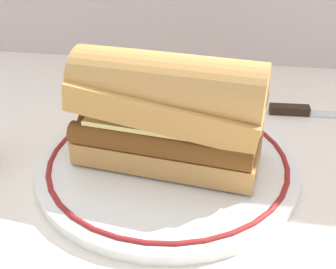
% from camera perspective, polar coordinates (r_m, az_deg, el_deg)
% --- Properties ---
extents(ground_plane, '(1.50, 1.50, 0.00)m').
position_cam_1_polar(ground_plane, '(0.48, 2.69, -6.20)').
color(ground_plane, silver).
extents(plate, '(0.29, 0.29, 0.01)m').
position_cam_1_polar(plate, '(0.49, -0.00, -3.72)').
color(plate, white).
rests_on(plate, ground_plane).
extents(sausage_sandwich, '(0.21, 0.12, 0.12)m').
position_cam_1_polar(sausage_sandwich, '(0.46, 0.00, 3.26)').
color(sausage_sandwich, '#C18B49').
rests_on(sausage_sandwich, plate).
extents(butter_knife, '(0.15, 0.02, 0.01)m').
position_cam_1_polar(butter_knife, '(0.64, 18.48, 2.85)').
color(butter_knife, silver).
rests_on(butter_knife, ground_plane).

